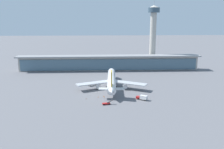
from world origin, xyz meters
name	(u,v)px	position (x,y,z in m)	size (l,w,h in m)	color
ground_plane	(113,90)	(0.00, 0.00, 0.00)	(1200.00, 1200.00, 0.00)	slate
airliner_on_stand	(112,80)	(-0.73, 5.54, 5.72)	(52.42, 68.20, 18.16)	white
service_truck_near_nose_red	(106,103)	(-5.55, -30.78, 0.81)	(6.94, 2.70, 2.70)	#B21E1E
service_truck_under_wing_olive	(92,83)	(-15.37, 12.16, 1.71)	(7.94, 7.37, 2.95)	olive
service_truck_mid_apron_red	(142,97)	(17.77, -23.39, 1.69)	(7.28, 6.11, 3.10)	#B21E1E
terminal_building	(109,62)	(0.00, 69.54, 7.87)	(183.60, 12.80, 15.20)	#B2ADA3
control_tower	(153,32)	(46.14, 80.39, 38.01)	(12.00, 12.00, 69.65)	#B2ADA3
safety_cone_alpha	(104,96)	(-6.95, -15.61, 0.32)	(0.62, 0.62, 0.70)	orange
safety_cone_bravo	(144,97)	(19.75, -18.85, 0.32)	(0.62, 0.62, 0.70)	orange
safety_cone_charlie	(104,97)	(-6.65, -16.73, 0.32)	(0.62, 0.62, 0.70)	orange
safety_cone_delta	(86,99)	(-18.51, -19.78, 0.32)	(0.62, 0.62, 0.70)	orange
safety_cone_echo	(98,97)	(-10.70, -16.79, 0.32)	(0.62, 0.62, 0.70)	orange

